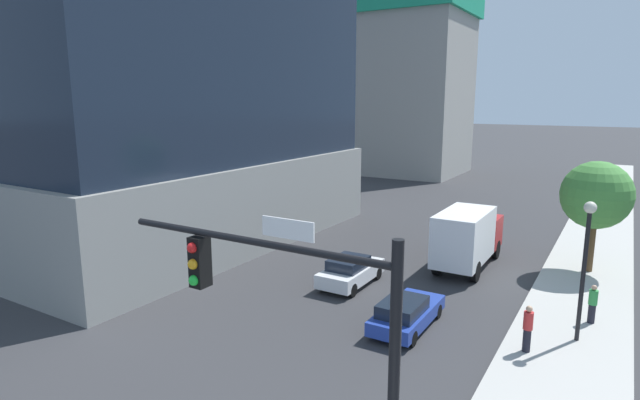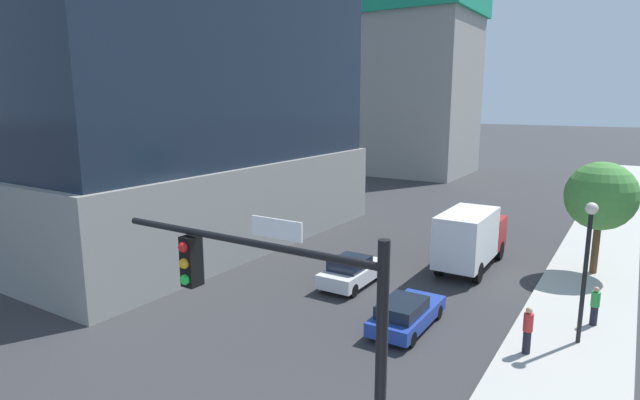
# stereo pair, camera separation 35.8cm
# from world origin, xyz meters

# --- Properties ---
(sidewalk) EXTENTS (4.26, 120.00, 0.15)m
(sidewalk) POSITION_xyz_m (7.55, 20.00, 0.07)
(sidewalk) COLOR #B2AFA8
(sidewalk) RESTS_ON ground
(construction_building) EXTENTS (15.98, 16.01, 29.89)m
(construction_building) POSITION_xyz_m (-16.26, 58.54, 12.31)
(construction_building) COLOR #9E9B93
(construction_building) RESTS_ON ground
(traffic_light_pole) EXTENTS (6.09, 0.48, 6.91)m
(traffic_light_pole) POSITION_xyz_m (3.96, 4.48, 4.92)
(traffic_light_pole) COLOR black
(traffic_light_pole) RESTS_ON sidewalk
(street_lamp) EXTENTS (0.44, 0.44, 5.38)m
(street_lamp) POSITION_xyz_m (7.80, 17.74, 3.71)
(street_lamp) COLOR black
(street_lamp) RESTS_ON sidewalk
(street_tree) EXTENTS (3.53, 3.53, 5.90)m
(street_tree) POSITION_xyz_m (7.60, 26.92, 4.26)
(street_tree) COLOR brown
(street_tree) RESTS_ON sidewalk
(car_white) EXTENTS (1.82, 4.13, 1.48)m
(car_white) POSITION_xyz_m (-2.50, 18.82, 0.74)
(car_white) COLOR silver
(car_white) RESTS_ON ground
(car_blue) EXTENTS (1.77, 4.31, 1.33)m
(car_blue) POSITION_xyz_m (1.73, 15.62, 0.67)
(car_blue) COLOR #233D9E
(car_blue) RESTS_ON ground
(box_truck) EXTENTS (2.29, 6.69, 3.33)m
(box_truck) POSITION_xyz_m (1.73, 24.46, 1.84)
(box_truck) COLOR #B21E1E
(box_truck) RESTS_ON ground
(pedestrian_green_shirt) EXTENTS (0.34, 0.34, 1.62)m
(pedestrian_green_shirt) POSITION_xyz_m (8.15, 19.74, 0.97)
(pedestrian_green_shirt) COLOR black
(pedestrian_green_shirt) RESTS_ON sidewalk
(pedestrian_red_shirt) EXTENTS (0.34, 0.34, 1.75)m
(pedestrian_red_shirt) POSITION_xyz_m (6.31, 15.79, 1.05)
(pedestrian_red_shirt) COLOR black
(pedestrian_red_shirt) RESTS_ON sidewalk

